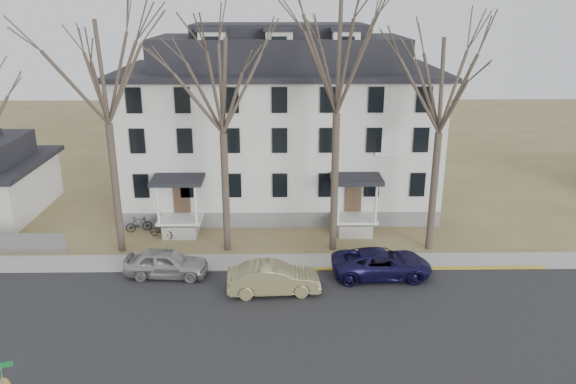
{
  "coord_description": "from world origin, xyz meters",
  "views": [
    {
      "loc": [
        -1.99,
        -19.42,
        13.51
      ],
      "look_at": [
        -1.57,
        9.0,
        3.72
      ],
      "focal_mm": 35.0,
      "sensor_mm": 36.0,
      "label": 1
    }
  ],
  "objects_px": {
    "boarding_house": "(280,126)",
    "tree_far_left": "(103,65)",
    "tree_center": "(338,50)",
    "car_tan": "(274,279)",
    "tree_mid_right": "(443,79)",
    "car_navy": "(381,264)",
    "bicycle_right": "(139,225)",
    "bicycle_left": "(161,232)",
    "tree_mid_left": "(221,79)",
    "car_silver": "(166,264)"
  },
  "relations": [
    {
      "from": "bicycle_right",
      "to": "car_tan",
      "type": "bearing_deg",
      "value": -151.62
    },
    {
      "from": "tree_far_left",
      "to": "car_navy",
      "type": "xyz_separation_m",
      "value": [
        14.17,
        -3.42,
        -9.64
      ]
    },
    {
      "from": "boarding_house",
      "to": "tree_center",
      "type": "distance_m",
      "value": 10.39
    },
    {
      "from": "car_tan",
      "to": "tree_mid_right",
      "type": "bearing_deg",
      "value": -64.36
    },
    {
      "from": "car_navy",
      "to": "tree_center",
      "type": "bearing_deg",
      "value": 30.53
    },
    {
      "from": "car_silver",
      "to": "bicycle_right",
      "type": "distance_m",
      "value": 6.48
    },
    {
      "from": "tree_far_left",
      "to": "car_tan",
      "type": "height_order",
      "value": "tree_far_left"
    },
    {
      "from": "car_silver",
      "to": "bicycle_right",
      "type": "relative_size",
      "value": 2.65
    },
    {
      "from": "tree_center",
      "to": "tree_mid_right",
      "type": "xyz_separation_m",
      "value": [
        5.5,
        0.0,
        -1.48
      ]
    },
    {
      "from": "tree_far_left",
      "to": "bicycle_right",
      "type": "relative_size",
      "value": 8.58
    },
    {
      "from": "car_tan",
      "to": "bicycle_right",
      "type": "xyz_separation_m",
      "value": [
        -8.29,
        7.64,
        -0.26
      ]
    },
    {
      "from": "tree_far_left",
      "to": "car_tan",
      "type": "xyz_separation_m",
      "value": [
        8.67,
        -5.03,
        -9.61
      ]
    },
    {
      "from": "tree_far_left",
      "to": "car_navy",
      "type": "distance_m",
      "value": 17.48
    },
    {
      "from": "car_navy",
      "to": "bicycle_right",
      "type": "xyz_separation_m",
      "value": [
        -13.79,
        6.02,
        -0.22
      ]
    },
    {
      "from": "bicycle_left",
      "to": "tree_mid_right",
      "type": "bearing_deg",
      "value": -69.61
    },
    {
      "from": "car_silver",
      "to": "car_navy",
      "type": "height_order",
      "value": "car_silver"
    },
    {
      "from": "tree_far_left",
      "to": "tree_mid_right",
      "type": "bearing_deg",
      "value": 0.0
    },
    {
      "from": "boarding_house",
      "to": "car_silver",
      "type": "relative_size",
      "value": 4.92
    },
    {
      "from": "tree_mid_right",
      "to": "bicycle_right",
      "type": "distance_m",
      "value": 19.57
    },
    {
      "from": "tree_mid_left",
      "to": "car_navy",
      "type": "distance_m",
      "value": 12.55
    },
    {
      "from": "boarding_house",
      "to": "bicycle_left",
      "type": "height_order",
      "value": "boarding_house"
    },
    {
      "from": "tree_far_left",
      "to": "tree_mid_right",
      "type": "relative_size",
      "value": 1.08
    },
    {
      "from": "boarding_house",
      "to": "tree_mid_right",
      "type": "distance_m",
      "value": 12.51
    },
    {
      "from": "boarding_house",
      "to": "tree_far_left",
      "type": "xyz_separation_m",
      "value": [
        -9.0,
        -8.15,
        4.96
      ]
    },
    {
      "from": "car_tan",
      "to": "bicycle_left",
      "type": "bearing_deg",
      "value": 41.32
    },
    {
      "from": "tree_mid_left",
      "to": "tree_far_left",
      "type": "bearing_deg",
      "value": 180.0
    },
    {
      "from": "tree_mid_right",
      "to": "car_tan",
      "type": "height_order",
      "value": "tree_mid_right"
    },
    {
      "from": "tree_center",
      "to": "bicycle_left",
      "type": "distance_m",
      "value": 14.76
    },
    {
      "from": "boarding_house",
      "to": "car_tan",
      "type": "xyz_separation_m",
      "value": [
        -0.33,
        -13.19,
        -4.64
      ]
    },
    {
      "from": "car_silver",
      "to": "bicycle_right",
      "type": "height_order",
      "value": "car_silver"
    },
    {
      "from": "tree_far_left",
      "to": "bicycle_left",
      "type": "relative_size",
      "value": 8.33
    },
    {
      "from": "tree_far_left",
      "to": "boarding_house",
      "type": "bearing_deg",
      "value": 42.18
    },
    {
      "from": "tree_center",
      "to": "tree_mid_right",
      "type": "relative_size",
      "value": 1.15
    },
    {
      "from": "boarding_house",
      "to": "tree_mid_left",
      "type": "bearing_deg",
      "value": -110.2
    },
    {
      "from": "tree_far_left",
      "to": "bicycle_left",
      "type": "height_order",
      "value": "tree_far_left"
    },
    {
      "from": "car_navy",
      "to": "car_tan",
      "type": "bearing_deg",
      "value": 104.45
    },
    {
      "from": "bicycle_left",
      "to": "bicycle_right",
      "type": "distance_m",
      "value": 1.82
    },
    {
      "from": "tree_center",
      "to": "tree_far_left",
      "type": "bearing_deg",
      "value": 180.0
    },
    {
      "from": "car_tan",
      "to": "car_navy",
      "type": "relative_size",
      "value": 0.88
    },
    {
      "from": "bicycle_left",
      "to": "car_navy",
      "type": "bearing_deg",
      "value": -86.03
    },
    {
      "from": "tree_center",
      "to": "tree_mid_right",
      "type": "bearing_deg",
      "value": 0.0
    },
    {
      "from": "boarding_house",
      "to": "tree_far_left",
      "type": "relative_size",
      "value": 1.52
    },
    {
      "from": "bicycle_right",
      "to": "tree_mid_left",
      "type": "bearing_deg",
      "value": -133.86
    },
    {
      "from": "bicycle_left",
      "to": "bicycle_right",
      "type": "bearing_deg",
      "value": 84.13
    },
    {
      "from": "tree_far_left",
      "to": "tree_center",
      "type": "xyz_separation_m",
      "value": [
        12.0,
        0.0,
        0.74
      ]
    },
    {
      "from": "tree_mid_left",
      "to": "tree_center",
      "type": "distance_m",
      "value": 6.18
    },
    {
      "from": "boarding_house",
      "to": "tree_far_left",
      "type": "height_order",
      "value": "tree_far_left"
    },
    {
      "from": "tree_center",
      "to": "tree_mid_left",
      "type": "bearing_deg",
      "value": 180.0
    },
    {
      "from": "car_silver",
      "to": "car_tan",
      "type": "height_order",
      "value": "car_tan"
    },
    {
      "from": "boarding_house",
      "to": "tree_mid_left",
      "type": "relative_size",
      "value": 1.63
    }
  ]
}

